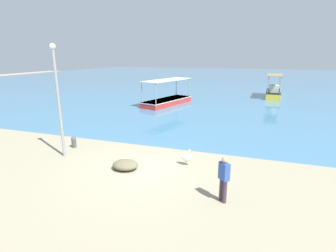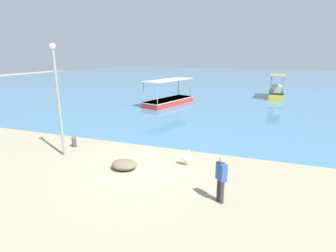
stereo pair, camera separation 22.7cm
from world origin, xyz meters
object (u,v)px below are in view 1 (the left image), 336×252
(fishing_boat_near_right, at_px, (273,92))
(mooring_bollard, at_px, (74,142))
(fisherman_standing, at_px, (224,178))
(lamp_post, at_px, (58,95))
(net_pile, at_px, (125,165))
(pelican, at_px, (187,158))
(fishing_boat_center, at_px, (167,100))

(fishing_boat_near_right, height_order, mooring_bollard, fishing_boat_near_right)
(mooring_bollard, distance_m, fisherman_standing, 9.17)
(lamp_post, distance_m, net_pile, 4.76)
(fisherman_standing, relative_size, net_pile, 1.43)
(pelican, height_order, net_pile, pelican)
(lamp_post, bearing_deg, fishing_boat_near_right, 65.18)
(fishing_boat_center, relative_size, fisherman_standing, 4.03)
(fishing_boat_center, distance_m, pelican, 15.67)
(fishing_boat_near_right, xyz_separation_m, lamp_post, (-11.01, -23.81, 2.48))
(fishing_boat_center, relative_size, net_pile, 5.74)
(mooring_bollard, bearing_deg, pelican, -2.92)
(fishing_boat_center, relative_size, fishing_boat_near_right, 1.28)
(fishing_boat_center, height_order, fisherman_standing, fishing_boat_center)
(pelican, distance_m, fisherman_standing, 3.39)
(lamp_post, bearing_deg, mooring_bollard, 106.48)
(fishing_boat_near_right, bearing_deg, fisherman_standing, -96.10)
(fishing_boat_near_right, bearing_deg, fishing_boat_center, -141.87)
(fishing_boat_center, height_order, net_pile, fishing_boat_center)
(fishing_boat_near_right, distance_m, mooring_bollard, 25.27)
(fishing_boat_center, xyz_separation_m, net_pile, (3.43, -15.82, -0.28))
(fishing_boat_center, relative_size, pelican, 8.51)
(fishing_boat_center, height_order, mooring_bollard, fishing_boat_center)
(pelican, xyz_separation_m, net_pile, (-2.52, -1.33, -0.17))
(fishing_boat_near_right, relative_size, net_pile, 4.48)
(net_pile, bearing_deg, pelican, 27.82)
(fishing_boat_center, relative_size, lamp_post, 1.23)
(mooring_bollard, distance_m, net_pile, 4.43)
(pelican, bearing_deg, fishing_boat_center, 112.31)
(pelican, xyz_separation_m, mooring_bollard, (-6.62, 0.34, -0.04))
(pelican, relative_size, mooring_bollard, 1.26)
(fishing_boat_near_right, relative_size, mooring_bollard, 8.38)
(fishing_boat_center, xyz_separation_m, pelican, (5.95, -14.49, -0.11))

